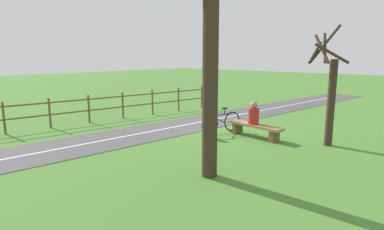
% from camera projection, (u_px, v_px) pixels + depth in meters
% --- Properties ---
extents(ground_plane, '(80.00, 80.00, 0.00)m').
position_uv_depth(ground_plane, '(215.00, 126.00, 12.36)').
color(ground_plane, '#477A2D').
extents(paved_path, '(6.07, 36.05, 0.02)m').
position_uv_depth(paved_path, '(106.00, 140.00, 10.31)').
color(paved_path, '#4C494C').
rests_on(paved_path, ground_plane).
extents(path_centre_line, '(3.44, 31.84, 0.00)m').
position_uv_depth(path_centre_line, '(105.00, 140.00, 10.31)').
color(path_centre_line, silver).
rests_on(path_centre_line, paved_path).
extents(bench, '(2.04, 0.64, 0.45)m').
position_uv_depth(bench, '(255.00, 128.00, 10.67)').
color(bench, '#937047').
rests_on(bench, ground_plane).
extents(person_seated, '(0.39, 0.39, 0.75)m').
position_uv_depth(person_seated, '(254.00, 114.00, 10.65)').
color(person_seated, '#B2231E').
rests_on(person_seated, bench).
extents(bicycle, '(0.47, 1.65, 0.89)m').
position_uv_depth(bicycle, '(221.00, 122.00, 11.29)').
color(bicycle, black).
rests_on(bicycle, ground_plane).
extents(backpack, '(0.32, 0.27, 0.36)m').
position_uv_depth(backpack, '(212.00, 134.00, 10.48)').
color(backpack, '#1E4C2D').
rests_on(backpack, ground_plane).
extents(fence_roadside, '(1.92, 11.97, 1.14)m').
position_uv_depth(fence_roadside, '(89.00, 107.00, 12.89)').
color(fence_roadside, brown).
rests_on(fence_roadside, ground_plane).
extents(tree_by_path, '(1.24, 1.34, 3.62)m').
position_uv_depth(tree_by_path, '(329.00, 91.00, 9.51)').
color(tree_by_path, '#38281E').
rests_on(tree_by_path, ground_plane).
extents(tree_far_right, '(1.32, 1.43, 5.36)m').
position_uv_depth(tree_far_right, '(209.00, 66.00, 6.89)').
color(tree_far_right, '#38281E').
rests_on(tree_far_right, ground_plane).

